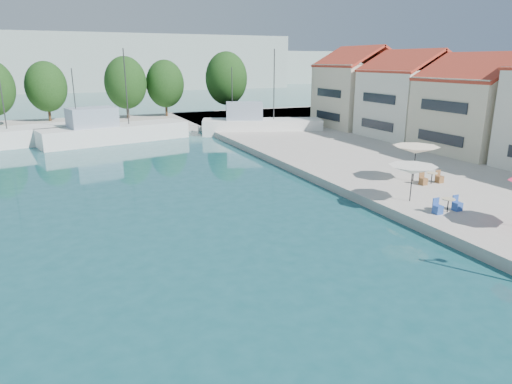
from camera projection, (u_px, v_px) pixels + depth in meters
name	position (u px, v px, depth m)	size (l,w,h in m)	color
quay_right	(486.00, 163.00, 38.09)	(32.00, 92.00, 0.60)	#ADA59C
quay_far	(79.00, 126.00, 59.22)	(90.00, 16.00, 0.60)	#ADA59C
hill_east	(194.00, 67.00, 175.60)	(140.00, 40.00, 12.00)	#99A79E
building_04	(481.00, 102.00, 40.19)	(9.00, 8.80, 9.20)	beige
building_05	(410.00, 93.00, 48.06)	(8.40, 8.80, 9.70)	white
building_06	(359.00, 86.00, 55.92)	(9.00, 8.80, 10.20)	beige
trawler_03	(112.00, 132.00, 49.29)	(16.17, 7.48, 10.20)	silver
trawler_04	(259.00, 125.00, 54.45)	(14.47, 8.24, 10.20)	silver
tree_05	(46.00, 87.00, 60.93)	(5.34, 5.34, 7.91)	#3F2B19
tree_06	(126.00, 83.00, 63.57)	(5.78, 5.78, 8.56)	#3F2B19
tree_07	(165.00, 84.00, 66.47)	(5.47, 5.47, 8.09)	#3F2B19
tree_08	(226.00, 78.00, 68.10)	(6.26, 6.26, 9.27)	#3F2B19
umbrella_white	(413.00, 170.00, 26.15)	(2.77, 2.77, 2.13)	black
umbrella_cream	(416.00, 150.00, 30.54)	(3.06, 3.06, 2.41)	black
cafe_table_02	(448.00, 207.00, 24.66)	(1.82, 0.70, 0.76)	black
cafe_table_03	(431.00, 180.00, 30.36)	(1.82, 0.70, 0.76)	black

